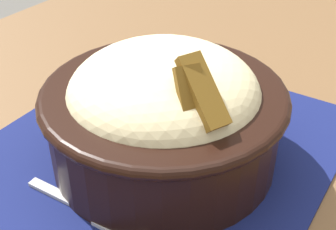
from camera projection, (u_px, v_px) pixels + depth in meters
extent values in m
cube|color=brown|center=(148.00, 189.00, 0.43)|extent=(1.30, 0.83, 0.04)
cylinder|color=brown|center=(174.00, 108.00, 1.20)|extent=(0.04, 0.04, 0.68)
cube|color=#11194C|center=(149.00, 160.00, 0.44)|extent=(0.39, 0.32, 0.00)
cylinder|color=black|center=(168.00, 126.00, 0.42)|extent=(0.21, 0.21, 0.08)
torus|color=black|center=(168.00, 96.00, 0.40)|extent=(0.22, 0.22, 0.01)
ellipsoid|color=beige|center=(168.00, 95.00, 0.40)|extent=(0.22, 0.22, 0.08)
sphere|color=#2D631A|center=(182.00, 73.00, 0.39)|extent=(0.03, 0.03, 0.03)
cylinder|color=orange|center=(148.00, 79.00, 0.38)|extent=(0.03, 0.03, 0.01)
cylinder|color=orange|center=(211.00, 81.00, 0.38)|extent=(0.03, 0.02, 0.01)
cube|color=brown|center=(192.00, 97.00, 0.34)|extent=(0.04, 0.04, 0.04)
cube|color=brown|center=(206.00, 89.00, 0.34)|extent=(0.04, 0.05, 0.05)
cube|color=#B6B6B6|center=(59.00, 195.00, 0.39)|extent=(0.01, 0.07, 0.00)
cube|color=#B6B6B6|center=(94.00, 212.00, 0.38)|extent=(0.01, 0.01, 0.00)
cube|color=#B6B6B6|center=(112.00, 221.00, 0.37)|extent=(0.02, 0.03, 0.00)
cube|color=#B6B6B6|center=(144.00, 226.00, 0.36)|extent=(0.00, 0.02, 0.00)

